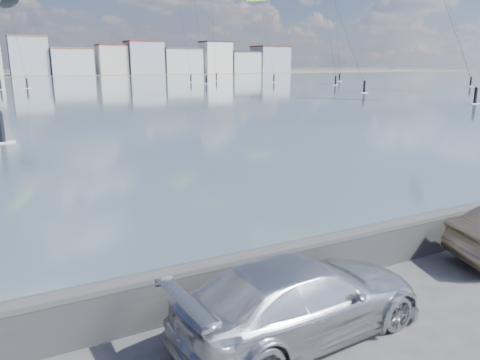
% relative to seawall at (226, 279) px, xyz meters
% --- Properties ---
extents(bay_water, '(500.00, 177.00, 0.00)m').
position_rel_seawall_xyz_m(bay_water, '(0.00, 88.80, -0.58)').
color(bay_water, '#38535B').
rests_on(bay_water, ground).
extents(seawall, '(400.00, 0.36, 1.08)m').
position_rel_seawall_xyz_m(seawall, '(0.00, 0.00, 0.00)').
color(seawall, '#28282B').
rests_on(seawall, ground).
extents(car_silver, '(4.97, 2.29, 1.41)m').
position_rel_seawall_xyz_m(car_silver, '(0.73, -1.54, 0.12)').
color(car_silver, silver).
rests_on(car_silver, ground).
extents(kitesurfer_16, '(8.11, 13.01, 21.47)m').
position_rel_seawall_xyz_m(kitesurfer_16, '(60.41, 102.13, 19.31)').
color(kitesurfer_16, '#8CD826').
rests_on(kitesurfer_16, ground).
extents(kitesurfer_20, '(4.85, 16.60, 17.47)m').
position_rel_seawall_xyz_m(kitesurfer_20, '(2.02, 100.34, 15.48)').
color(kitesurfer_20, black).
rests_on(kitesurfer_20, ground).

